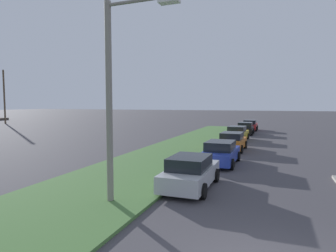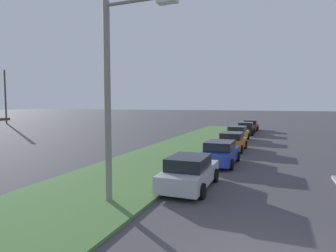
{
  "view_description": "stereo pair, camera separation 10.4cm",
  "coord_description": "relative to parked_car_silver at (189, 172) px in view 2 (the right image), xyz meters",
  "views": [
    {
      "loc": [
        -6.61,
        -0.1,
        3.81
      ],
      "look_at": [
        15.37,
        8.03,
        1.97
      ],
      "focal_mm": 31.08,
      "sensor_mm": 36.0,
      "label": 1
    },
    {
      "loc": [
        -6.57,
        -0.2,
        3.81
      ],
      "look_at": [
        15.37,
        8.03,
        1.97
      ],
      "focal_mm": 31.08,
      "sensor_mm": 36.0,
      "label": 2
    }
  ],
  "objects": [
    {
      "name": "parked_car_yellow",
      "position": [
        17.92,
        0.11,
        0.0
      ],
      "size": [
        4.37,
        2.16,
        1.47
      ],
      "rotation": [
        0.0,
        0.0,
        -0.04
      ],
      "color": "gold",
      "rests_on": "ground"
    },
    {
      "name": "streetlight",
      "position": [
        -3.02,
        1.94,
        3.67
      ],
      "size": [
        0.38,
        2.87,
        7.5
      ],
      "color": "gray",
      "rests_on": "ground"
    },
    {
      "name": "grass_median",
      "position": [
        4.2,
        3.73,
        -0.66
      ],
      "size": [
        60.0,
        6.0,
        0.12
      ],
      "primitive_type": "cube",
      "color": "#477238",
      "rests_on": "ground"
    },
    {
      "name": "parked_car_orange",
      "position": [
        11.31,
        -0.29,
        0.0
      ],
      "size": [
        4.34,
        2.1,
        1.47
      ],
      "rotation": [
        0.0,
        0.0,
        -0.02
      ],
      "color": "orange",
      "rests_on": "ground"
    },
    {
      "name": "parked_car_blue",
      "position": [
        5.57,
        -0.37,
        0.0
      ],
      "size": [
        4.33,
        2.07,
        1.47
      ],
      "rotation": [
        0.0,
        0.0,
        -0.01
      ],
      "color": "#23389E",
      "rests_on": "ground"
    },
    {
      "name": "parked_car_black",
      "position": [
        24.45,
        -0.08,
        0.0
      ],
      "size": [
        4.32,
        2.06,
        1.47
      ],
      "rotation": [
        0.0,
        0.0,
        0.01
      ],
      "color": "black",
      "rests_on": "ground"
    },
    {
      "name": "parked_car_red",
      "position": [
        29.73,
        -0.21,
        0.0
      ],
      "size": [
        4.31,
        2.03,
        1.47
      ],
      "rotation": [
        0.0,
        0.0,
        0.0
      ],
      "color": "red",
      "rests_on": "ground"
    },
    {
      "name": "distant_utility_pole",
      "position": [
        28.07,
        44.07,
        4.28
      ],
      "size": [
        0.3,
        0.3,
        10.0
      ],
      "primitive_type": "cylinder",
      "color": "brown",
      "rests_on": "ground"
    },
    {
      "name": "parked_car_silver",
      "position": [
        0.0,
        0.0,
        0.0
      ],
      "size": [
        4.3,
        2.03,
        1.47
      ],
      "rotation": [
        0.0,
        0.0,
        -0.0
      ],
      "color": "#B2B5BA",
      "rests_on": "ground"
    }
  ]
}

